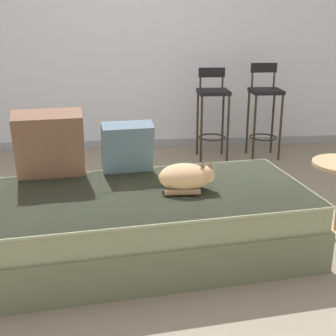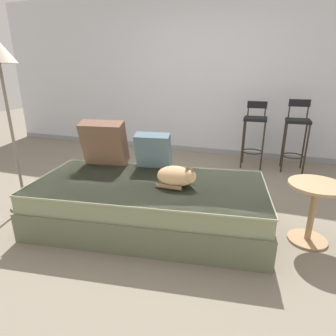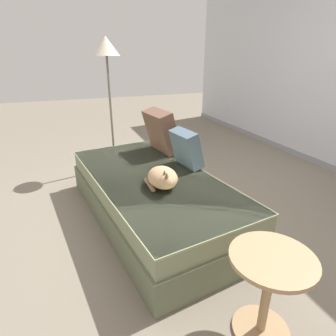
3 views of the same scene
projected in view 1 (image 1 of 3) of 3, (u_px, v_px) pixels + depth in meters
The scene contains 9 objects.
ground_plane at pixel (144, 227), 3.44m from camera, with size 16.00×16.00×0.00m, color slate.
wall_back_panel at pixel (135, 33), 5.17m from camera, with size 8.00×0.10×2.60m, color silver.
wall_baseboard_trim at pixel (137, 143), 5.51m from camera, with size 8.00×0.02×0.09m, color gray.
couch at pixel (146, 222), 3.00m from camera, with size 2.20×1.28×0.43m.
throw_pillow_corner at pixel (49, 144), 3.10m from camera, with size 0.48×0.33×0.47m.
throw_pillow_middle at pixel (127, 147), 3.23m from camera, with size 0.37×0.26×0.37m.
cat at pixel (186, 177), 2.93m from camera, with size 0.35×0.25×0.20m.
bar_stool_near_window at pixel (213, 105), 4.95m from camera, with size 0.32×0.32×0.95m.
bar_stool_by_doorway at pixel (265, 104), 4.99m from camera, with size 0.32×0.32×1.00m.
Camera 1 is at (-0.10, -3.14, 1.49)m, focal length 50.00 mm.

